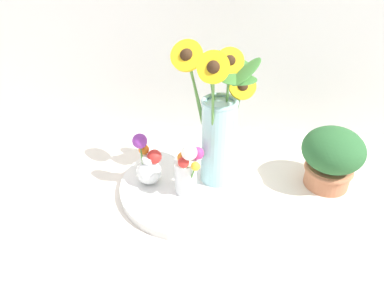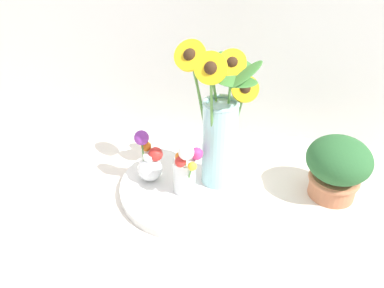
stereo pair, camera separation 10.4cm
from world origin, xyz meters
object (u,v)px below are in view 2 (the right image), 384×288
object	(u,v)px
mason_jar_sunflowers	(219,127)
vase_bulb_right	(149,161)
vase_small_center	(185,170)
potted_plant	(337,166)
serving_tray	(192,186)

from	to	relation	value
mason_jar_sunflowers	vase_bulb_right	world-z (taller)	mason_jar_sunflowers
vase_small_center	potted_plant	distance (m)	0.43
mason_jar_sunflowers	vase_small_center	xyz separation A→B (m)	(-0.08, -0.08, -0.10)
serving_tray	potted_plant	world-z (taller)	potted_plant
mason_jar_sunflowers	vase_bulb_right	distance (m)	0.24
mason_jar_sunflowers	potted_plant	world-z (taller)	mason_jar_sunflowers
serving_tray	vase_bulb_right	xyz separation A→B (m)	(-0.13, -0.00, 0.07)
mason_jar_sunflowers	potted_plant	size ratio (longest dim) A/B	2.23
serving_tray	vase_bulb_right	bearing A→B (deg)	-179.23
mason_jar_sunflowers	potted_plant	distance (m)	0.36
mason_jar_sunflowers	vase_small_center	world-z (taller)	mason_jar_sunflowers
serving_tray	potted_plant	distance (m)	0.42
serving_tray	vase_small_center	distance (m)	0.10
vase_small_center	vase_bulb_right	bearing A→B (deg)	161.39
mason_jar_sunflowers	vase_bulb_right	xyz separation A→B (m)	(-0.20, -0.04, -0.12)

